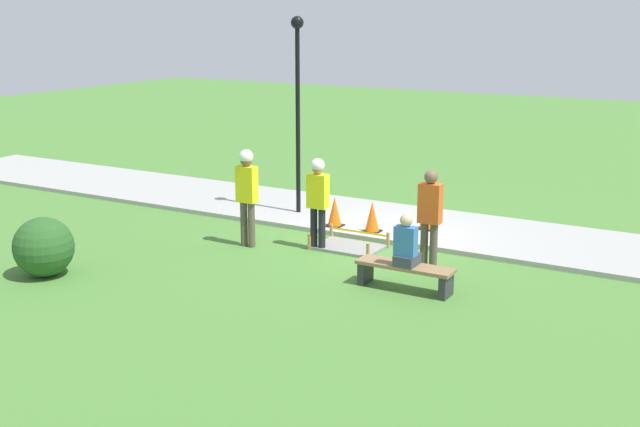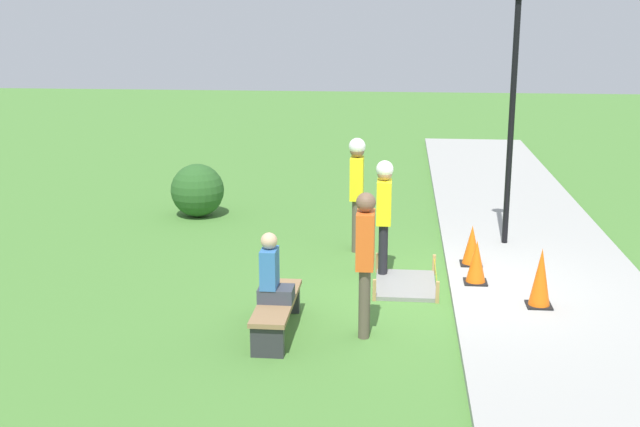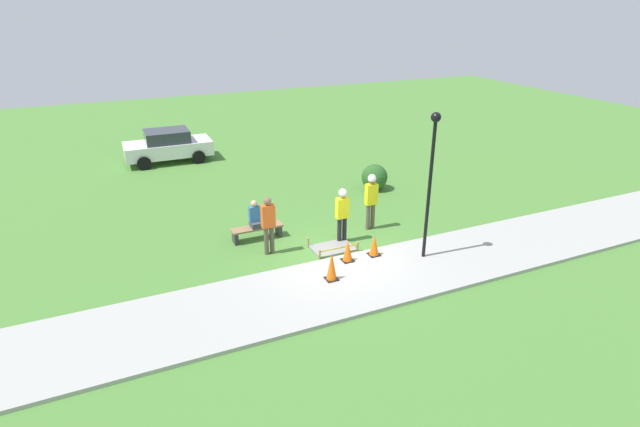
{
  "view_description": "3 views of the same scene",
  "coord_description": "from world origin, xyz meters",
  "px_view_note": "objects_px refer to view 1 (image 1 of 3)",
  "views": [
    {
      "loc": [
        -6.93,
        14.03,
        4.55
      ],
      "look_at": [
        0.38,
        1.32,
        0.83
      ],
      "focal_mm": 45.0,
      "sensor_mm": 36.0,
      "label": 1
    },
    {
      "loc": [
        -11.29,
        0.78,
        4.0
      ],
      "look_at": [
        0.32,
        1.95,
        1.05
      ],
      "focal_mm": 45.0,
      "sensor_mm": 36.0,
      "label": 2
    },
    {
      "loc": [
        -5.94,
        -11.89,
        7.19
      ],
      "look_at": [
        0.02,
        1.38,
        0.94
      ],
      "focal_mm": 28.0,
      "sensor_mm": 36.0,
      "label": 3
    }
  ],
  "objects_px": {
    "bystander_in_orange_shirt": "(430,214)",
    "person_seated_on_bench": "(406,245)",
    "traffic_cone_far_patch": "(372,217)",
    "park_bench": "(405,272)",
    "worker_supervisor": "(247,188)",
    "traffic_cone_sidewalk_edge": "(335,212)",
    "lamppost_near": "(298,88)",
    "worker_assistant": "(318,195)",
    "traffic_cone_near_patch": "(427,210)"
  },
  "relations": [
    {
      "from": "bystander_in_orange_shirt",
      "to": "worker_supervisor",
      "type": "bearing_deg",
      "value": 4.84
    },
    {
      "from": "worker_supervisor",
      "to": "worker_assistant",
      "type": "bearing_deg",
      "value": -159.59
    },
    {
      "from": "traffic_cone_near_patch",
      "to": "park_bench",
      "type": "distance_m",
      "value": 3.6
    },
    {
      "from": "traffic_cone_far_patch",
      "to": "worker_supervisor",
      "type": "relative_size",
      "value": 0.33
    },
    {
      "from": "worker_supervisor",
      "to": "worker_assistant",
      "type": "relative_size",
      "value": 1.07
    },
    {
      "from": "worker_assistant",
      "to": "bystander_in_orange_shirt",
      "type": "height_order",
      "value": "bystander_in_orange_shirt"
    },
    {
      "from": "worker_assistant",
      "to": "lamppost_near",
      "type": "distance_m",
      "value": 3.23
    },
    {
      "from": "lamppost_near",
      "to": "park_bench",
      "type": "bearing_deg",
      "value": 140.94
    },
    {
      "from": "worker_supervisor",
      "to": "worker_assistant",
      "type": "distance_m",
      "value": 1.41
    },
    {
      "from": "person_seated_on_bench",
      "to": "bystander_in_orange_shirt",
      "type": "bearing_deg",
      "value": -86.53
    },
    {
      "from": "bystander_in_orange_shirt",
      "to": "lamppost_near",
      "type": "height_order",
      "value": "lamppost_near"
    },
    {
      "from": "traffic_cone_sidewalk_edge",
      "to": "person_seated_on_bench",
      "type": "height_order",
      "value": "person_seated_on_bench"
    },
    {
      "from": "traffic_cone_near_patch",
      "to": "bystander_in_orange_shirt",
      "type": "distance_m",
      "value": 2.6
    },
    {
      "from": "traffic_cone_far_patch",
      "to": "person_seated_on_bench",
      "type": "relative_size",
      "value": 0.72
    },
    {
      "from": "traffic_cone_sidewalk_edge",
      "to": "worker_supervisor",
      "type": "distance_m",
      "value": 2.23
    },
    {
      "from": "traffic_cone_far_patch",
      "to": "park_bench",
      "type": "bearing_deg",
      "value": 125.86
    },
    {
      "from": "park_bench",
      "to": "worker_assistant",
      "type": "relative_size",
      "value": 0.92
    },
    {
      "from": "traffic_cone_sidewalk_edge",
      "to": "worker_supervisor",
      "type": "xyz_separation_m",
      "value": [
        0.93,
        1.88,
        0.78
      ]
    },
    {
      "from": "park_bench",
      "to": "lamppost_near",
      "type": "xyz_separation_m",
      "value": [
        4.13,
        -3.36,
        2.59
      ]
    },
    {
      "from": "traffic_cone_near_patch",
      "to": "traffic_cone_sidewalk_edge",
      "type": "distance_m",
      "value": 1.94
    },
    {
      "from": "traffic_cone_far_patch",
      "to": "traffic_cone_sidewalk_edge",
      "type": "height_order",
      "value": "traffic_cone_far_patch"
    },
    {
      "from": "park_bench",
      "to": "person_seated_on_bench",
      "type": "relative_size",
      "value": 1.88
    },
    {
      "from": "traffic_cone_sidewalk_edge",
      "to": "person_seated_on_bench",
      "type": "bearing_deg",
      "value": 136.31
    },
    {
      "from": "park_bench",
      "to": "traffic_cone_sidewalk_edge",
      "type": "bearing_deg",
      "value": -43.5
    },
    {
      "from": "traffic_cone_sidewalk_edge",
      "to": "bystander_in_orange_shirt",
      "type": "relative_size",
      "value": 0.34
    },
    {
      "from": "traffic_cone_near_patch",
      "to": "traffic_cone_sidewalk_edge",
      "type": "height_order",
      "value": "traffic_cone_near_patch"
    },
    {
      "from": "traffic_cone_near_patch",
      "to": "traffic_cone_far_patch",
      "type": "distance_m",
      "value": 1.18
    },
    {
      "from": "person_seated_on_bench",
      "to": "lamppost_near",
      "type": "bearing_deg",
      "value": -39.25
    },
    {
      "from": "traffic_cone_far_patch",
      "to": "park_bench",
      "type": "height_order",
      "value": "traffic_cone_far_patch"
    },
    {
      "from": "worker_supervisor",
      "to": "lamppost_near",
      "type": "relative_size",
      "value": 0.45
    },
    {
      "from": "park_bench",
      "to": "lamppost_near",
      "type": "relative_size",
      "value": 0.38
    },
    {
      "from": "traffic_cone_sidewalk_edge",
      "to": "lamppost_near",
      "type": "relative_size",
      "value": 0.15
    },
    {
      "from": "worker_assistant",
      "to": "park_bench",
      "type": "bearing_deg",
      "value": 152.01
    },
    {
      "from": "person_seated_on_bench",
      "to": "lamppost_near",
      "type": "height_order",
      "value": "lamppost_near"
    },
    {
      "from": "traffic_cone_near_patch",
      "to": "bystander_in_orange_shirt",
      "type": "xyz_separation_m",
      "value": [
        -1.0,
        2.33,
        0.56
      ]
    },
    {
      "from": "worker_assistant",
      "to": "lamppost_near",
      "type": "height_order",
      "value": "lamppost_near"
    },
    {
      "from": "person_seated_on_bench",
      "to": "lamppost_near",
      "type": "xyz_separation_m",
      "value": [
        4.17,
        -3.41,
        2.11
      ]
    },
    {
      "from": "worker_assistant",
      "to": "traffic_cone_far_patch",
      "type": "bearing_deg",
      "value": -109.84
    },
    {
      "from": "park_bench",
      "to": "bystander_in_orange_shirt",
      "type": "xyz_separation_m",
      "value": [
        0.04,
        -1.11,
        0.75
      ]
    },
    {
      "from": "lamppost_near",
      "to": "traffic_cone_sidewalk_edge",
      "type": "bearing_deg",
      "value": 152.67
    },
    {
      "from": "worker_supervisor",
      "to": "traffic_cone_near_patch",
      "type": "bearing_deg",
      "value": -135.66
    },
    {
      "from": "traffic_cone_near_patch",
      "to": "worker_supervisor",
      "type": "relative_size",
      "value": 0.42
    },
    {
      "from": "traffic_cone_near_patch",
      "to": "bystander_in_orange_shirt",
      "type": "bearing_deg",
      "value": 113.26
    },
    {
      "from": "worker_assistant",
      "to": "traffic_cone_sidewalk_edge",
      "type": "bearing_deg",
      "value": -74.19
    },
    {
      "from": "traffic_cone_near_patch",
      "to": "traffic_cone_far_patch",
      "type": "relative_size",
      "value": 1.27
    },
    {
      "from": "traffic_cone_far_patch",
      "to": "lamppost_near",
      "type": "bearing_deg",
      "value": -17.28
    },
    {
      "from": "bystander_in_orange_shirt",
      "to": "traffic_cone_sidewalk_edge",
      "type": "bearing_deg",
      "value": -29.32
    },
    {
      "from": "bystander_in_orange_shirt",
      "to": "person_seated_on_bench",
      "type": "bearing_deg",
      "value": 93.47
    },
    {
      "from": "traffic_cone_near_patch",
      "to": "person_seated_on_bench",
      "type": "relative_size",
      "value": 0.92
    },
    {
      "from": "traffic_cone_far_patch",
      "to": "worker_supervisor",
      "type": "xyz_separation_m",
      "value": [
        1.82,
        1.87,
        0.77
      ]
    }
  ]
}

